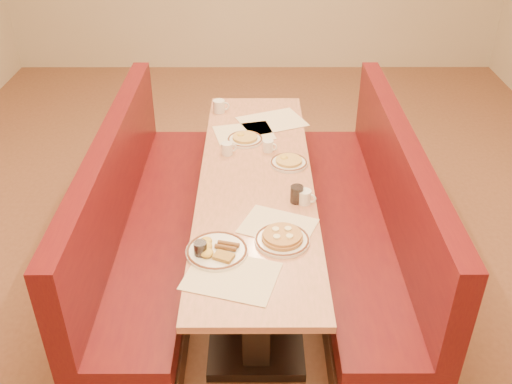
{
  "coord_description": "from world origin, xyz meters",
  "views": [
    {
      "loc": [
        -0.0,
        -3.02,
        2.58
      ],
      "look_at": [
        0.0,
        -0.31,
        0.85
      ],
      "focal_mm": 40.0,
      "sensor_mm": 36.0,
      "label": 1
    }
  ],
  "objects_px": {
    "coffee_mug_a": "(305,197)",
    "coffee_mug_c": "(269,146)",
    "pancake_plate": "(282,238)",
    "eggs_plate": "(216,250)",
    "coffee_mug_d": "(219,106)",
    "booth_right": "(367,229)",
    "coffee_mug_b": "(227,148)",
    "soda_tumbler_mid": "(297,194)",
    "diner_table": "(256,228)",
    "soda_tumbler_near": "(201,250)",
    "booth_left": "(145,229)"
  },
  "relations": [
    {
      "from": "diner_table",
      "to": "eggs_plate",
      "type": "relative_size",
      "value": 7.86
    },
    {
      "from": "pancake_plate",
      "to": "soda_tumbler_near",
      "type": "distance_m",
      "value": 0.44
    },
    {
      "from": "eggs_plate",
      "to": "soda_tumbler_near",
      "type": "distance_m",
      "value": 0.09
    },
    {
      "from": "eggs_plate",
      "to": "diner_table",
      "type": "bearing_deg",
      "value": 74.41
    },
    {
      "from": "coffee_mug_a",
      "to": "coffee_mug_c",
      "type": "height_order",
      "value": "coffee_mug_a"
    },
    {
      "from": "booth_right",
      "to": "soda_tumbler_near",
      "type": "xyz_separation_m",
      "value": [
        -1.01,
        -0.77,
        0.43
      ]
    },
    {
      "from": "booth_left",
      "to": "coffee_mug_c",
      "type": "height_order",
      "value": "booth_left"
    },
    {
      "from": "coffee_mug_a",
      "to": "eggs_plate",
      "type": "bearing_deg",
      "value": -113.61
    },
    {
      "from": "coffee_mug_b",
      "to": "eggs_plate",
      "type": "bearing_deg",
      "value": -110.57
    },
    {
      "from": "coffee_mug_b",
      "to": "soda_tumbler_near",
      "type": "height_order",
      "value": "soda_tumbler_near"
    },
    {
      "from": "coffee_mug_c",
      "to": "soda_tumbler_mid",
      "type": "relative_size",
      "value": 0.96
    },
    {
      "from": "eggs_plate",
      "to": "coffee_mug_c",
      "type": "relative_size",
      "value": 3.21
    },
    {
      "from": "coffee_mug_d",
      "to": "eggs_plate",
      "type": "bearing_deg",
      "value": -88.83
    },
    {
      "from": "soda_tumbler_near",
      "to": "soda_tumbler_mid",
      "type": "xyz_separation_m",
      "value": [
        0.52,
        0.51,
        0.01
      ]
    },
    {
      "from": "diner_table",
      "to": "soda_tumbler_near",
      "type": "relative_size",
      "value": 27.06
    },
    {
      "from": "booth_right",
      "to": "coffee_mug_b",
      "type": "height_order",
      "value": "booth_right"
    },
    {
      "from": "coffee_mug_a",
      "to": "coffee_mug_c",
      "type": "xyz_separation_m",
      "value": [
        -0.2,
        0.63,
        -0.0
      ]
    },
    {
      "from": "booth_right",
      "to": "eggs_plate",
      "type": "xyz_separation_m",
      "value": [
        -0.94,
        -0.74,
        0.41
      ]
    },
    {
      "from": "diner_table",
      "to": "coffee_mug_c",
      "type": "xyz_separation_m",
      "value": [
        0.09,
        0.36,
        0.42
      ]
    },
    {
      "from": "coffee_mug_a",
      "to": "soda_tumbler_near",
      "type": "xyz_separation_m",
      "value": [
        -0.56,
        -0.49,
        0.0
      ]
    },
    {
      "from": "coffee_mug_c",
      "to": "coffee_mug_a",
      "type": "bearing_deg",
      "value": -48.6
    },
    {
      "from": "eggs_plate",
      "to": "soda_tumbler_mid",
      "type": "distance_m",
      "value": 0.65
    },
    {
      "from": "booth_right",
      "to": "soda_tumbler_mid",
      "type": "xyz_separation_m",
      "value": [
        -0.5,
        -0.26,
        0.44
      ]
    },
    {
      "from": "coffee_mug_d",
      "to": "soda_tumbler_near",
      "type": "relative_size",
      "value": 1.36
    },
    {
      "from": "coffee_mug_b",
      "to": "coffee_mug_d",
      "type": "xyz_separation_m",
      "value": [
        -0.09,
        0.67,
        0.01
      ]
    },
    {
      "from": "diner_table",
      "to": "coffee_mug_b",
      "type": "relative_size",
      "value": 23.66
    },
    {
      "from": "eggs_plate",
      "to": "soda_tumbler_near",
      "type": "bearing_deg",
      "value": -157.76
    },
    {
      "from": "booth_right",
      "to": "coffee_mug_b",
      "type": "distance_m",
      "value": 1.07
    },
    {
      "from": "pancake_plate",
      "to": "eggs_plate",
      "type": "height_order",
      "value": "pancake_plate"
    },
    {
      "from": "booth_right",
      "to": "eggs_plate",
      "type": "relative_size",
      "value": 7.86
    },
    {
      "from": "coffee_mug_c",
      "to": "soda_tumbler_near",
      "type": "bearing_deg",
      "value": -83.92
    },
    {
      "from": "diner_table",
      "to": "eggs_plate",
      "type": "height_order",
      "value": "eggs_plate"
    },
    {
      "from": "pancake_plate",
      "to": "eggs_plate",
      "type": "bearing_deg",
      "value": -164.58
    },
    {
      "from": "eggs_plate",
      "to": "coffee_mug_d",
      "type": "bearing_deg",
      "value": 92.36
    },
    {
      "from": "eggs_plate",
      "to": "coffee_mug_b",
      "type": "height_order",
      "value": "coffee_mug_b"
    },
    {
      "from": "coffee_mug_c",
      "to": "soda_tumbler_near",
      "type": "xyz_separation_m",
      "value": [
        -0.37,
        -1.13,
        0.01
      ]
    },
    {
      "from": "pancake_plate",
      "to": "coffee_mug_c",
      "type": "distance_m",
      "value": 1.0
    },
    {
      "from": "booth_left",
      "to": "coffee_mug_a",
      "type": "relative_size",
      "value": 23.36
    },
    {
      "from": "coffee_mug_b",
      "to": "soda_tumbler_near",
      "type": "distance_m",
      "value": 1.09
    },
    {
      "from": "eggs_plate",
      "to": "coffee_mug_a",
      "type": "bearing_deg",
      "value": 43.47
    },
    {
      "from": "coffee_mug_a",
      "to": "soda_tumbler_mid",
      "type": "bearing_deg",
      "value": -173.09
    },
    {
      "from": "booth_left",
      "to": "soda_tumbler_mid",
      "type": "relative_size",
      "value": 24.1
    },
    {
      "from": "coffee_mug_d",
      "to": "booth_right",
      "type": "bearing_deg",
      "value": -45.56
    },
    {
      "from": "coffee_mug_d",
      "to": "soda_tumbler_near",
      "type": "distance_m",
      "value": 1.75
    },
    {
      "from": "diner_table",
      "to": "coffee_mug_d",
      "type": "distance_m",
      "value": 1.11
    },
    {
      "from": "pancake_plate",
      "to": "coffee_mug_a",
      "type": "relative_size",
      "value": 2.71
    },
    {
      "from": "coffee_mug_c",
      "to": "coffee_mug_d",
      "type": "xyz_separation_m",
      "value": [
        -0.36,
        0.63,
        0.01
      ]
    },
    {
      "from": "eggs_plate",
      "to": "coffee_mug_d",
      "type": "xyz_separation_m",
      "value": [
        -0.07,
        1.72,
        0.03
      ]
    },
    {
      "from": "coffee_mug_a",
      "to": "coffee_mug_b",
      "type": "bearing_deg",
      "value": 151.51
    },
    {
      "from": "booth_left",
      "to": "soda_tumbler_mid",
      "type": "height_order",
      "value": "booth_left"
    }
  ]
}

